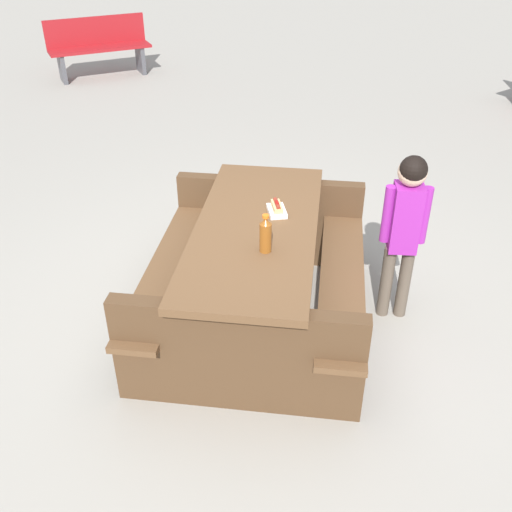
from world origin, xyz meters
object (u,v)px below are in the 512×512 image
(hotdog_tray, at_px, (277,209))
(child_in_coat, at_px, (405,219))
(soda_bottle, at_px, (266,235))
(park_bench_near, at_px, (99,46))
(picnic_table, at_px, (256,266))

(hotdog_tray, relative_size, child_in_coat, 0.16)
(soda_bottle, xyz_separation_m, park_bench_near, (6.43, 2.01, -0.41))
(hotdog_tray, xyz_separation_m, park_bench_near, (5.97, 2.12, -0.33))
(soda_bottle, distance_m, hotdog_tray, 0.47)
(child_in_coat, bearing_deg, picnic_table, 90.37)
(picnic_table, bearing_deg, child_in_coat, -89.63)
(soda_bottle, relative_size, child_in_coat, 0.20)
(picnic_table, xyz_separation_m, soda_bottle, (-0.30, -0.04, 0.42))
(soda_bottle, height_order, child_in_coat, child_in_coat)
(picnic_table, relative_size, soda_bottle, 8.58)
(picnic_table, height_order, child_in_coat, child_in_coat)
(soda_bottle, bearing_deg, hotdog_tray, -13.71)
(picnic_table, height_order, hotdog_tray, hotdog_tray)
(picnic_table, xyz_separation_m, hotdog_tray, (0.16, -0.15, 0.34))
(child_in_coat, distance_m, park_bench_near, 6.80)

